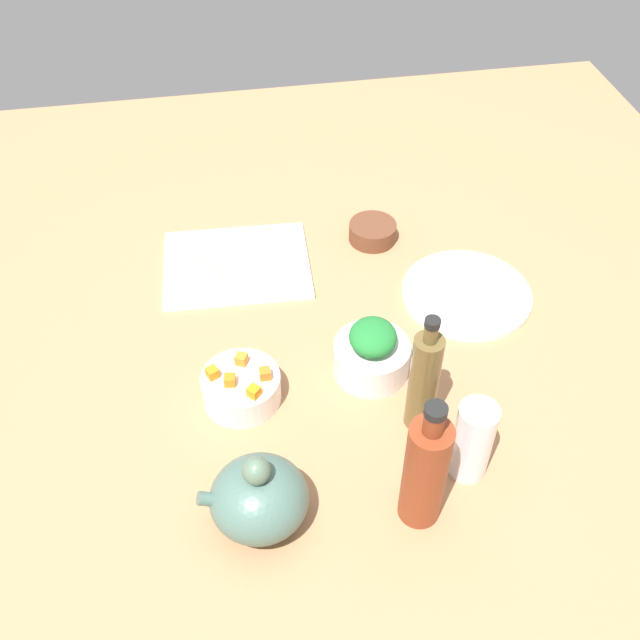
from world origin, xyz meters
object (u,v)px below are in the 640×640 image
bowl_small_side (373,232)px  bottle_0 (424,381)px  bowl_carrots (241,388)px  drinking_glass_0 (473,441)px  teapot (259,498)px  cutting_board (237,265)px  bowl_greens (371,358)px  bottle_1 (425,471)px  plate_tofu (466,294)px

bowl_small_side → bottle_0: bottle_0 is taller
bowl_carrots → bottle_0: bottle_0 is taller
bowl_small_side → bottle_0: bearing=86.2°
drinking_glass_0 → bottle_0: bearing=-64.2°
drinking_glass_0 → teapot: bearing=5.4°
cutting_board → teapot: (1.89, 56.68, 5.01)cm
teapot → drinking_glass_0: drinking_glass_0 is taller
bowl_greens → bottle_0: bottle_0 is taller
bottle_1 → drinking_glass_0: 11.40cm
bowl_greens → drinking_glass_0: size_ratio=0.91×
cutting_board → bowl_carrots: (2.27, 33.78, 2.15)cm
bowl_carrots → cutting_board: bearing=-93.8°
bottle_1 → drinking_glass_0: bottle_1 is taller
teapot → bottle_0: size_ratio=0.68×
bowl_small_side → bottle_0: size_ratio=0.42×
plate_tofu → bottle_1: bearing=63.7°
cutting_board → drinking_glass_0: drinking_glass_0 is taller
bottle_1 → drinking_glass_0: size_ratio=1.70×
cutting_board → plate_tofu: plate_tofu is taller
bowl_small_side → teapot: teapot is taller
bottle_0 → bottle_1: (4.33, 16.04, 0.33)cm
bowl_carrots → drinking_glass_0: size_ratio=0.91×
plate_tofu → bottle_1: (21.34, 43.24, 9.73)cm
cutting_board → bottle_0: bottle_0 is taller
bottle_0 → bottle_1: bearing=74.9°
plate_tofu → cutting_board: bearing=-21.0°
teapot → bottle_1: (-22.93, 2.84, 4.82)cm
cutting_board → teapot: bearing=88.1°
plate_tofu → bowl_greens: 27.03cm
plate_tofu → drinking_glass_0: (12.12, 37.34, 6.55)cm
bottle_0 → plate_tofu: bearing=-122.0°
cutting_board → bowl_carrots: size_ratio=2.19×
teapot → bottle_0: 30.62cm
bowl_greens → teapot: teapot is taller
teapot → bottle_1: bottle_1 is taller
cutting_board → bowl_small_side: 28.83cm
bottle_1 → bowl_greens: bearing=-88.3°
bowl_small_side → teapot: bearing=63.3°
plate_tofu → teapot: size_ratio=1.56×
plate_tofu → drinking_glass_0: bearing=72.0°
cutting_board → plate_tofu: 45.41cm
teapot → bottle_1: 23.61cm
bowl_carrots → bottle_1: 35.57cm
bottle_1 → bowl_small_side: bearing=-96.8°
plate_tofu → teapot: (44.27, 40.40, 4.91)cm
bottle_1 → plate_tofu: bearing=-116.3°
bottle_0 → cutting_board: bearing=-59.7°
bowl_small_side → bowl_greens: bearing=76.7°
bowl_small_side → bottle_1: 64.30cm
bowl_carrots → bowl_small_side: size_ratio=1.34×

